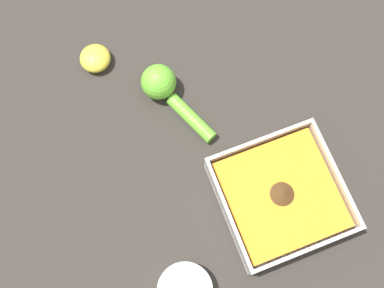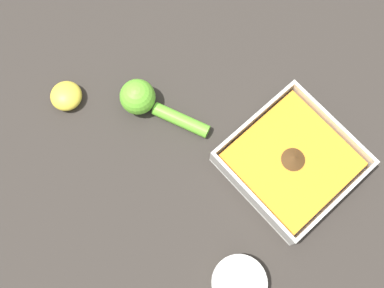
# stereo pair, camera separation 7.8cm
# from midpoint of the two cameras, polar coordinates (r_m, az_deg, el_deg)

# --- Properties ---
(ground_plane) EXTENTS (4.00, 4.00, 0.00)m
(ground_plane) POSITION_cam_midpoint_polar(r_m,az_deg,el_deg) (0.81, 10.04, -5.43)
(ground_plane) COLOR #332D28
(square_dish) EXTENTS (0.20, 0.20, 0.05)m
(square_dish) POSITION_cam_midpoint_polar(r_m,az_deg,el_deg) (0.79, 9.78, -2.74)
(square_dish) COLOR silver
(square_dish) RESTS_ON ground_plane
(spice_bowl) EXTENTS (0.09, 0.09, 0.03)m
(spice_bowl) POSITION_cam_midpoint_polar(r_m,az_deg,el_deg) (0.77, 2.96, -17.69)
(spice_bowl) COLOR silver
(spice_bowl) RESTS_ON ground_plane
(lemon_squeezer) EXTENTS (0.17, 0.10, 0.06)m
(lemon_squeezer) POSITION_cam_midpoint_polar(r_m,az_deg,el_deg) (0.81, -8.60, 4.92)
(lemon_squeezer) COLOR #6BC633
(lemon_squeezer) RESTS_ON ground_plane
(lemon_half) EXTENTS (0.06, 0.06, 0.03)m
(lemon_half) POSITION_cam_midpoint_polar(r_m,az_deg,el_deg) (0.87, -18.19, 5.39)
(lemon_half) COLOR yellow
(lemon_half) RESTS_ON ground_plane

